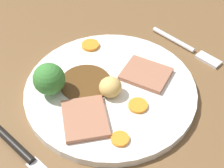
# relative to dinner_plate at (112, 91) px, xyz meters

# --- Properties ---
(dining_table) EXTENTS (1.20, 0.84, 0.04)m
(dining_table) POSITION_rel_dinner_plate_xyz_m (0.04, -0.00, -0.02)
(dining_table) COLOR brown
(dining_table) RESTS_ON ground
(dinner_plate) EXTENTS (0.28, 0.28, 0.01)m
(dinner_plate) POSITION_rel_dinner_plate_xyz_m (0.00, 0.00, 0.00)
(dinner_plate) COLOR white
(dinner_plate) RESTS_ON dining_table
(gravy_pool) EXTENTS (0.08, 0.08, 0.00)m
(gravy_pool) POSITION_rel_dinner_plate_xyz_m (0.02, -0.04, 0.01)
(gravy_pool) COLOR #563819
(gravy_pool) RESTS_ON dinner_plate
(meat_slice_main) EXTENTS (0.10, 0.10, 0.01)m
(meat_slice_main) POSITION_rel_dinner_plate_xyz_m (0.07, 0.01, 0.01)
(meat_slice_main) COLOR #9E664C
(meat_slice_main) RESTS_ON dinner_plate
(meat_slice_under) EXTENTS (0.08, 0.09, 0.01)m
(meat_slice_under) POSITION_rel_dinner_plate_xyz_m (-0.06, 0.02, 0.01)
(meat_slice_under) COLOR #9E664C
(meat_slice_under) RESTS_ON dinner_plate
(roast_potato_left) EXTENTS (0.05, 0.05, 0.03)m
(roast_potato_left) POSITION_rel_dinner_plate_xyz_m (0.01, 0.01, 0.02)
(roast_potato_left) COLOR #D8B260
(roast_potato_left) RESTS_ON dinner_plate
(carrot_coin_front) EXTENTS (0.03, 0.03, 0.00)m
(carrot_coin_front) POSITION_rel_dinner_plate_xyz_m (0.00, 0.06, 0.01)
(carrot_coin_front) COLOR orange
(carrot_coin_front) RESTS_ON dinner_plate
(carrot_coin_back) EXTENTS (0.03, 0.03, 0.01)m
(carrot_coin_back) POSITION_rel_dinner_plate_xyz_m (0.07, 0.07, 0.01)
(carrot_coin_back) COLOR orange
(carrot_coin_back) RESTS_ON dinner_plate
(carrot_coin_side) EXTENTS (0.03, 0.03, 0.01)m
(carrot_coin_side) POSITION_rel_dinner_plate_xyz_m (-0.05, -0.10, 0.01)
(carrot_coin_side) COLOR orange
(carrot_coin_side) RESTS_ON dinner_plate
(broccoli_floret) EXTENTS (0.05, 0.05, 0.05)m
(broccoli_floret) POSITION_rel_dinner_plate_xyz_m (0.07, -0.07, 0.04)
(broccoli_floret) COLOR #8CB766
(broccoli_floret) RESTS_ON dinner_plate
(fork) EXTENTS (0.02, 0.15, 0.01)m
(fork) POSITION_rel_dinner_plate_xyz_m (-0.18, 0.03, -0.00)
(fork) COLOR silver
(fork) RESTS_ON dining_table
(knife) EXTENTS (0.02, 0.19, 0.01)m
(knife) POSITION_rel_dinner_plate_xyz_m (0.17, -0.00, -0.00)
(knife) COLOR black
(knife) RESTS_ON dining_table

